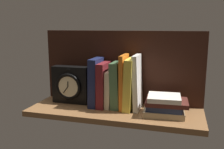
% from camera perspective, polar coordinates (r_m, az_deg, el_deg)
% --- Properties ---
extents(ground_plane, '(0.81, 0.27, 0.03)m').
position_cam_1_polar(ground_plane, '(1.19, 0.54, -8.54)').
color(ground_plane, brown).
extents(back_panel, '(0.81, 0.01, 0.36)m').
position_cam_1_polar(back_panel, '(1.27, 2.12, 1.69)').
color(back_panel, black).
rests_on(back_panel, ground_plane).
extents(book_navy_bierce, '(0.04, 0.14, 0.23)m').
position_cam_1_polar(book_navy_bierce, '(1.22, -3.63, -1.73)').
color(book_navy_bierce, '#192147').
rests_on(book_navy_bierce, ground_plane).
extents(book_maroon_dawkins, '(0.04, 0.15, 0.21)m').
position_cam_1_polar(book_maroon_dawkins, '(1.21, -1.87, -2.28)').
color(book_maroon_dawkins, maroon).
rests_on(book_maroon_dawkins, ground_plane).
extents(book_cream_twain, '(0.03, 0.12, 0.18)m').
position_cam_1_polar(book_cream_twain, '(1.21, -0.38, -3.26)').
color(book_cream_twain, beige).
rests_on(book_cream_twain, ground_plane).
extents(book_green_romantic, '(0.05, 0.12, 0.22)m').
position_cam_1_polar(book_green_romantic, '(1.20, 1.25, -2.38)').
color(book_green_romantic, '#476B44').
rests_on(book_green_romantic, ground_plane).
extents(book_orange_pandolfini, '(0.02, 0.14, 0.25)m').
position_cam_1_polar(book_orange_pandolfini, '(1.18, 2.76, -1.63)').
color(book_orange_pandolfini, orange).
rests_on(book_orange_pandolfini, ground_plane).
extents(book_yellow_seinlanguage, '(0.04, 0.16, 0.24)m').
position_cam_1_polar(book_yellow_seinlanguage, '(1.18, 4.20, -2.10)').
color(book_yellow_seinlanguage, gold).
rests_on(book_yellow_seinlanguage, ground_plane).
extents(book_white_catcher, '(0.04, 0.14, 0.26)m').
position_cam_1_polar(book_white_catcher, '(1.17, 5.76, -1.79)').
color(book_white_catcher, silver).
rests_on(book_white_catcher, ground_plane).
extents(framed_clock, '(0.19, 0.07, 0.19)m').
position_cam_1_polar(framed_clock, '(1.28, -9.36, -2.34)').
color(framed_clock, black).
rests_on(framed_clock, ground_plane).
extents(book_stack_side, '(0.20, 0.15, 0.09)m').
position_cam_1_polar(book_stack_side, '(1.13, 11.88, -6.90)').
color(book_stack_side, '#9E8966').
rests_on(book_stack_side, ground_plane).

